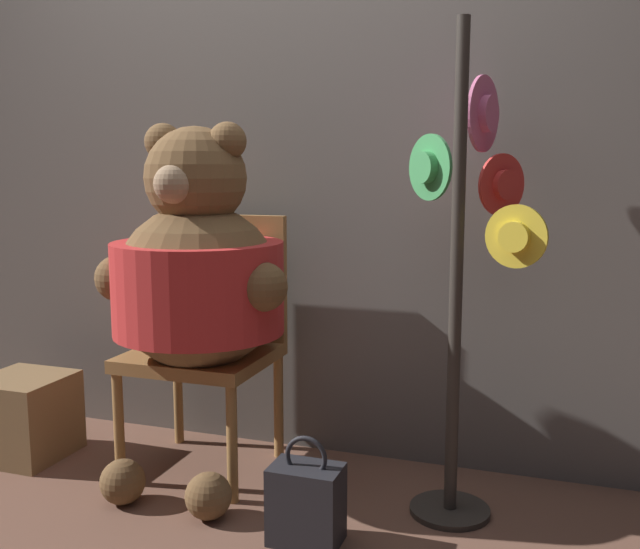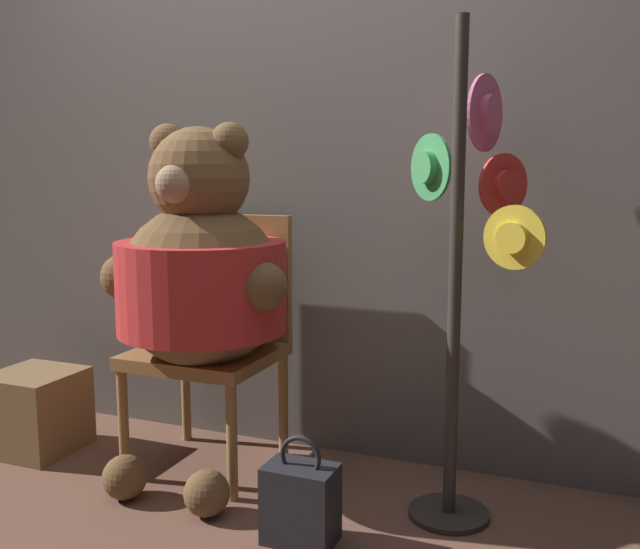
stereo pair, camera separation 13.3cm
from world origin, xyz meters
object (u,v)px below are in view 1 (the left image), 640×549
(chair, at_px, (211,332))
(hat_display_rack, at_px, (467,252))
(teddy_bear, at_px, (197,276))
(handbag_on_ground, at_px, (306,503))

(chair, bearing_deg, hat_display_rack, -4.25)
(chair, height_order, teddy_bear, teddy_bear)
(teddy_bear, distance_m, handbag_on_ground, 0.91)
(handbag_on_ground, bearing_deg, chair, 140.38)
(chair, height_order, handbag_on_ground, chair)
(chair, height_order, hat_display_rack, hat_display_rack)
(teddy_bear, xyz_separation_m, handbag_on_ground, (0.54, -0.31, -0.66))
(teddy_bear, height_order, handbag_on_ground, teddy_bear)
(chair, relative_size, handbag_on_ground, 2.81)
(teddy_bear, relative_size, hat_display_rack, 0.81)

